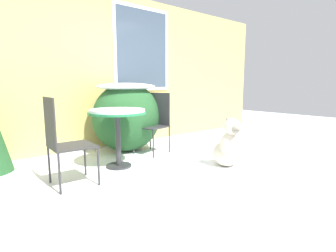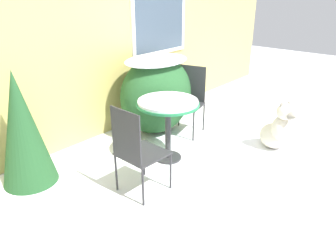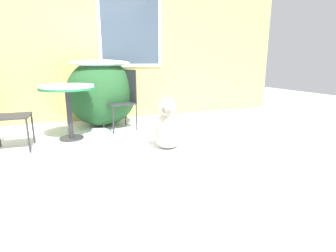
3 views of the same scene
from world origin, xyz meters
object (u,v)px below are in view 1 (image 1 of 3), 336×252
object	(u,v)px
patio_table	(117,118)
dog	(228,147)
patio_chair_near_table	(155,121)
patio_chair_far_side	(63,139)

from	to	relation	value
patio_table	dog	distance (m)	1.57
patio_table	patio_chair_near_table	distance (m)	0.96
patio_chair_far_side	dog	size ratio (longest dim) A/B	1.40
patio_chair_far_side	patio_chair_near_table	bearing A→B (deg)	-68.97
patio_table	dog	size ratio (longest dim) A/B	1.13
patio_chair_near_table	patio_chair_far_side	world-z (taller)	same
dog	patio_chair_far_side	bearing A→B (deg)	-174.90
patio_table	patio_chair_near_table	xyz separation A→B (m)	(0.88, 0.35, -0.15)
patio_table	patio_chair_far_side	xyz separation A→B (m)	(-0.80, -0.25, -0.15)
patio_chair_far_side	dog	world-z (taller)	patio_chair_far_side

